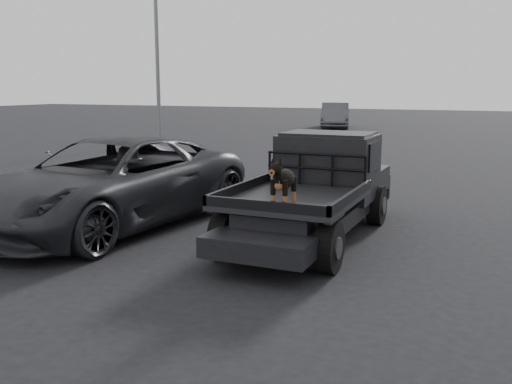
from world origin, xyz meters
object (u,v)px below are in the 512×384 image
at_px(dog, 284,183).
at_px(distant_car_a, 335,115).
at_px(parked_suv, 110,183).
at_px(flatbed_ute, 311,213).

relative_size(dog, distant_car_a, 0.15).
bearing_deg(distant_car_a, parked_suv, -98.44).
bearing_deg(distant_car_a, dog, -90.90).
bearing_deg(flatbed_ute, distant_car_a, 105.21).
height_order(dog, distant_car_a, dog).
relative_size(parked_suv, distant_car_a, 1.25).
relative_size(flatbed_ute, distant_car_a, 1.11).
distance_m(dog, distant_car_a, 29.07).
xyz_separation_m(flatbed_ute, distant_car_a, (-7.14, 26.25, 0.34)).
distance_m(flatbed_ute, distant_car_a, 27.20).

